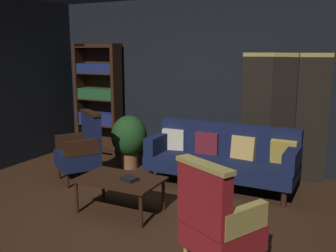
{
  "coord_description": "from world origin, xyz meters",
  "views": [
    {
      "loc": [
        2.23,
        -3.66,
        1.95
      ],
      "look_at": [
        0.0,
        0.8,
        0.95
      ],
      "focal_mm": 41.04,
      "sensor_mm": 36.0,
      "label": 1
    }
  ],
  "objects_px": {
    "coffee_table": "(120,182)",
    "potted_plant": "(129,138)",
    "velvet_couch": "(223,155)",
    "folding_screen": "(283,115)",
    "book_black_cloth": "(129,179)",
    "bookshelf": "(99,98)",
    "armchair_gilt_accent": "(217,220)",
    "armchair_wing_left": "(81,149)"
  },
  "relations": [
    {
      "from": "potted_plant",
      "to": "armchair_wing_left",
      "type": "bearing_deg",
      "value": -109.46
    },
    {
      "from": "potted_plant",
      "to": "book_black_cloth",
      "type": "bearing_deg",
      "value": -57.71
    },
    {
      "from": "folding_screen",
      "to": "bookshelf",
      "type": "xyz_separation_m",
      "value": [
        -3.38,
        0.0,
        0.07
      ]
    },
    {
      "from": "armchair_gilt_accent",
      "to": "armchair_wing_left",
      "type": "height_order",
      "value": "same"
    },
    {
      "from": "coffee_table",
      "to": "potted_plant",
      "type": "distance_m",
      "value": 1.78
    },
    {
      "from": "armchair_gilt_accent",
      "to": "armchair_wing_left",
      "type": "distance_m",
      "value": 3.0
    },
    {
      "from": "coffee_table",
      "to": "potted_plant",
      "type": "relative_size",
      "value": 1.13
    },
    {
      "from": "velvet_couch",
      "to": "book_black_cloth",
      "type": "xyz_separation_m",
      "value": [
        -0.67,
        -1.44,
        -0.01
      ]
    },
    {
      "from": "bookshelf",
      "to": "armchair_gilt_accent",
      "type": "xyz_separation_m",
      "value": [
        3.38,
        -2.89,
        -0.56
      ]
    },
    {
      "from": "velvet_couch",
      "to": "armchair_gilt_accent",
      "type": "relative_size",
      "value": 2.04
    },
    {
      "from": "armchair_wing_left",
      "to": "velvet_couch",
      "type": "bearing_deg",
      "value": 20.37
    },
    {
      "from": "coffee_table",
      "to": "potted_plant",
      "type": "height_order",
      "value": "potted_plant"
    },
    {
      "from": "coffee_table",
      "to": "armchair_wing_left",
      "type": "distance_m",
      "value": 1.36
    },
    {
      "from": "potted_plant",
      "to": "book_black_cloth",
      "type": "distance_m",
      "value": 1.85
    },
    {
      "from": "potted_plant",
      "to": "armchair_gilt_accent",
      "type": "bearing_deg",
      "value": -44.27
    },
    {
      "from": "velvet_couch",
      "to": "coffee_table",
      "type": "xyz_separation_m",
      "value": [
        -0.81,
        -1.44,
        -0.08
      ]
    },
    {
      "from": "folding_screen",
      "to": "bookshelf",
      "type": "distance_m",
      "value": 3.38
    },
    {
      "from": "folding_screen",
      "to": "book_black_cloth",
      "type": "bearing_deg",
      "value": -121.84
    },
    {
      "from": "folding_screen",
      "to": "potted_plant",
      "type": "bearing_deg",
      "value": -165.35
    },
    {
      "from": "velvet_couch",
      "to": "book_black_cloth",
      "type": "relative_size",
      "value": 11.21
    },
    {
      "from": "folding_screen",
      "to": "bookshelf",
      "type": "height_order",
      "value": "bookshelf"
    },
    {
      "from": "coffee_table",
      "to": "armchair_wing_left",
      "type": "bearing_deg",
      "value": 148.4
    },
    {
      "from": "velvet_couch",
      "to": "folding_screen",
      "type": "bearing_deg",
      "value": 47.16
    },
    {
      "from": "coffee_table",
      "to": "folding_screen",
      "type": "bearing_deg",
      "value": 55.5
    },
    {
      "from": "coffee_table",
      "to": "armchair_gilt_accent",
      "type": "xyz_separation_m",
      "value": [
        1.49,
        -0.71,
        0.12
      ]
    },
    {
      "from": "armchair_wing_left",
      "to": "bookshelf",
      "type": "bearing_deg",
      "value": 116.75
    },
    {
      "from": "bookshelf",
      "to": "book_black_cloth",
      "type": "distance_m",
      "value": 3.04
    },
    {
      "from": "velvet_couch",
      "to": "armchair_gilt_accent",
      "type": "height_order",
      "value": "armchair_gilt_accent"
    },
    {
      "from": "bookshelf",
      "to": "coffee_table",
      "type": "xyz_separation_m",
      "value": [
        1.89,
        -2.17,
        -0.68
      ]
    },
    {
      "from": "armchair_wing_left",
      "to": "potted_plant",
      "type": "relative_size",
      "value": 1.18
    },
    {
      "from": "folding_screen",
      "to": "potted_plant",
      "type": "relative_size",
      "value": 2.15
    },
    {
      "from": "coffee_table",
      "to": "bookshelf",
      "type": "bearing_deg",
      "value": 131.0
    },
    {
      "from": "folding_screen",
      "to": "coffee_table",
      "type": "bearing_deg",
      "value": -124.5
    },
    {
      "from": "bookshelf",
      "to": "book_black_cloth",
      "type": "relative_size",
      "value": 10.84
    },
    {
      "from": "armchair_gilt_accent",
      "to": "armchair_wing_left",
      "type": "xyz_separation_m",
      "value": [
        -2.64,
        1.42,
        0.0
      ]
    },
    {
      "from": "armchair_gilt_accent",
      "to": "potted_plant",
      "type": "xyz_separation_m",
      "value": [
        -2.33,
        2.28,
        0.02
      ]
    },
    {
      "from": "velvet_couch",
      "to": "book_black_cloth",
      "type": "bearing_deg",
      "value": -114.9
    },
    {
      "from": "velvet_couch",
      "to": "coffee_table",
      "type": "height_order",
      "value": "velvet_couch"
    },
    {
      "from": "velvet_couch",
      "to": "potted_plant",
      "type": "height_order",
      "value": "potted_plant"
    },
    {
      "from": "folding_screen",
      "to": "armchair_gilt_accent",
      "type": "xyz_separation_m",
      "value": [
        -0.01,
        -2.89,
        -0.5
      ]
    },
    {
      "from": "bookshelf",
      "to": "armchair_wing_left",
      "type": "height_order",
      "value": "bookshelf"
    },
    {
      "from": "folding_screen",
      "to": "book_black_cloth",
      "type": "relative_size",
      "value": 10.04
    }
  ]
}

